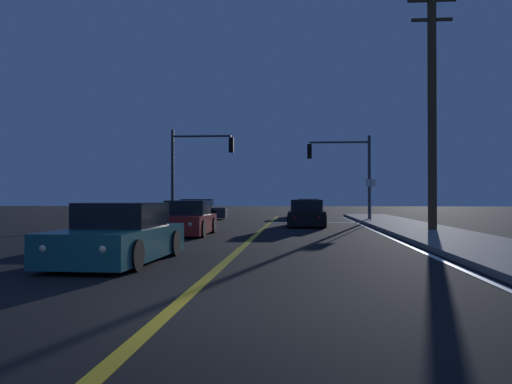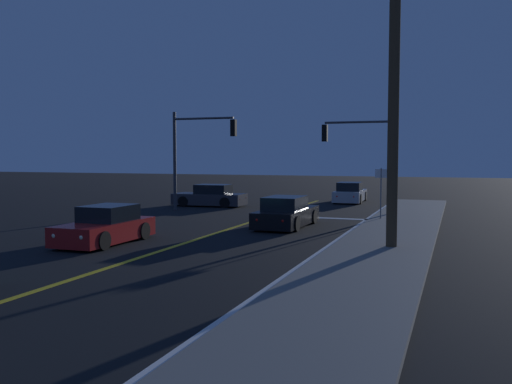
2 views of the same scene
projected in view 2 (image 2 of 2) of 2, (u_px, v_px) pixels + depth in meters
sidewalk_right at (371, 262)px, 15.96m from camera, size 3.20×45.27×0.15m
lane_line_center at (163, 250)px, 18.28m from camera, size 0.20×42.76×0.01m
lane_line_edge_right at (308, 260)px, 16.60m from camera, size 0.16×42.76×0.01m
stop_bar at (319, 218)px, 27.78m from camera, size 5.18×0.50×0.01m
car_parked_curb_red at (106, 227)px, 19.78m from camera, size 1.86×4.18×1.34m
car_following_oncoming_charcoal at (210, 197)px, 34.21m from camera, size 4.46×2.08×1.34m
car_mid_block_silver at (350, 193)px, 37.12m from camera, size 1.96×4.46×1.34m
car_side_waiting_black at (286, 214)px, 24.31m from camera, size 1.90×4.64×1.34m
traffic_signal_near_right at (366, 148)px, 29.04m from camera, size 3.89×0.28×5.26m
traffic_signal_far_left at (197, 145)px, 30.84m from camera, size 3.82×0.28×5.56m
utility_pole_right at (394, 90)px, 17.85m from camera, size 1.95×0.36×10.13m
street_sign_corner at (381, 186)px, 26.14m from camera, size 0.55×0.14×2.52m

